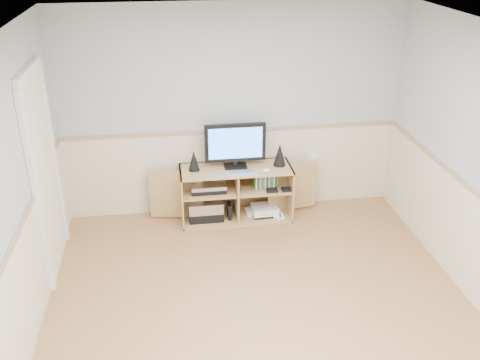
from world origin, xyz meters
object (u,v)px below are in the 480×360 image
at_px(keyboard, 242,173).
at_px(game_consoles, 263,210).
at_px(media_cabinet, 235,190).
at_px(monitor, 235,144).

bearing_deg(keyboard, game_consoles, 19.64).
height_order(media_cabinet, game_consoles, media_cabinet).
height_order(monitor, keyboard, monitor).
distance_m(monitor, game_consoles, 0.93).
height_order(keyboard, game_consoles, keyboard).
relative_size(media_cabinet, game_consoles, 4.55).
xyz_separation_m(media_cabinet, keyboard, (0.05, -0.20, 0.32)).
relative_size(monitor, game_consoles, 1.57).
xyz_separation_m(monitor, keyboard, (0.05, -0.19, -0.28)).
xyz_separation_m(media_cabinet, game_consoles, (0.34, -0.07, -0.26)).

